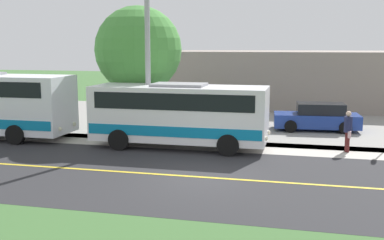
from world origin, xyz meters
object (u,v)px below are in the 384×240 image
(shuttle_bus_front, at_px, (179,112))
(tree_curbside, at_px, (138,50))
(parked_car_near, at_px, (224,111))
(commercial_building, at_px, (307,78))
(street_light_pole, at_px, (147,44))
(parked_car_far, at_px, (317,117))
(pedestrian_with_bags, at_px, (348,130))

(shuttle_bus_front, height_order, tree_curbside, tree_curbside)
(parked_car_near, height_order, commercial_building, commercial_building)
(street_light_pole, xyz_separation_m, parked_car_far, (-5.34, 7.60, -3.83))
(street_light_pole, height_order, parked_car_near, street_light_pole)
(shuttle_bus_front, bearing_deg, pedestrian_with_bags, 95.86)
(street_light_pole, xyz_separation_m, tree_curbside, (-2.52, -1.31, -0.29))
(pedestrian_with_bags, distance_m, commercial_building, 16.26)
(parked_car_near, relative_size, parked_car_far, 0.98)
(street_light_pole, relative_size, parked_car_near, 1.85)
(pedestrian_with_bags, relative_size, tree_curbside, 0.27)
(street_light_pole, distance_m, parked_car_near, 7.92)
(commercial_building, bearing_deg, shuttle_bus_front, -17.78)
(shuttle_bus_front, height_order, parked_car_near, shuttle_bus_front)
(shuttle_bus_front, bearing_deg, street_light_pole, -102.22)
(parked_car_near, bearing_deg, tree_curbside, -42.80)
(pedestrian_with_bags, relative_size, commercial_building, 0.08)
(shuttle_bus_front, height_order, street_light_pole, street_light_pole)
(commercial_building, bearing_deg, street_light_pole, -22.94)
(pedestrian_with_bags, height_order, parked_car_far, pedestrian_with_bags)
(parked_car_far, bearing_deg, parked_car_near, -102.61)
(pedestrian_with_bags, height_order, parked_car_near, pedestrian_with_bags)
(pedestrian_with_bags, xyz_separation_m, parked_car_near, (-6.12, -6.35, -0.25))
(shuttle_bus_front, xyz_separation_m, pedestrian_with_bags, (-0.73, 7.15, -0.62))
(parked_car_near, height_order, parked_car_far, same)
(shuttle_bus_front, relative_size, pedestrian_with_bags, 4.46)
(parked_car_near, relative_size, commercial_building, 0.21)
(pedestrian_with_bags, xyz_separation_m, commercial_building, (-16.13, -1.75, 1.06))
(parked_car_far, relative_size, commercial_building, 0.22)
(pedestrian_with_bags, distance_m, tree_curbside, 10.79)
(parked_car_near, xyz_separation_m, commercial_building, (-10.01, 4.61, 1.31))
(street_light_pole, distance_m, parked_car_far, 10.05)
(parked_car_near, bearing_deg, commercial_building, 155.28)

